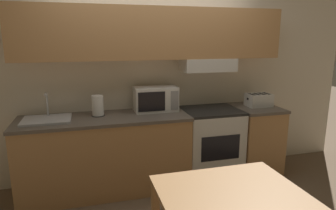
# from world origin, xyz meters

# --- Properties ---
(ground_plane) EXTENTS (16.00, 16.00, 0.00)m
(ground_plane) POSITION_xyz_m (0.00, 0.00, 0.00)
(ground_plane) COLOR brown
(wall_back) EXTENTS (5.52, 0.38, 2.55)m
(wall_back) POSITION_xyz_m (0.02, -0.06, 1.51)
(wall_back) COLOR silver
(wall_back) RESTS_ON ground_plane
(lower_counter_main) EXTENTS (1.89, 0.66, 0.88)m
(lower_counter_main) POSITION_xyz_m (-0.62, -0.32, 0.44)
(lower_counter_main) COLOR tan
(lower_counter_main) RESTS_ON ground_plane
(lower_counter_right_stub) EXTENTS (0.54, 0.66, 0.88)m
(lower_counter_right_stub) POSITION_xyz_m (1.30, -0.32, 0.44)
(lower_counter_right_stub) COLOR tan
(lower_counter_right_stub) RESTS_ON ground_plane
(stove_range) EXTENTS (0.69, 0.62, 0.88)m
(stove_range) POSITION_xyz_m (0.67, -0.31, 0.44)
(stove_range) COLOR silver
(stove_range) RESTS_ON ground_plane
(microwave) EXTENTS (0.51, 0.30, 0.29)m
(microwave) POSITION_xyz_m (0.00, -0.19, 1.03)
(microwave) COLOR silver
(microwave) RESTS_ON lower_counter_main
(toaster) EXTENTS (0.32, 0.22, 0.16)m
(toaster) POSITION_xyz_m (1.34, -0.30, 0.96)
(toaster) COLOR silver
(toaster) RESTS_ON lower_counter_right_stub
(sink_basin) EXTENTS (0.49, 0.39, 0.29)m
(sink_basin) POSITION_xyz_m (-1.22, -0.32, 0.90)
(sink_basin) COLOR #B7BABF
(sink_basin) RESTS_ON lower_counter_main
(paper_towel_roll) EXTENTS (0.15, 0.15, 0.23)m
(paper_towel_roll) POSITION_xyz_m (-0.68, -0.25, 1.00)
(paper_towel_roll) COLOR black
(paper_towel_roll) RESTS_ON lower_counter_main
(dining_table) EXTENTS (0.97, 0.80, 0.73)m
(dining_table) POSITION_xyz_m (0.11, -1.98, 0.62)
(dining_table) COLOR #9E7042
(dining_table) RESTS_ON ground_plane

